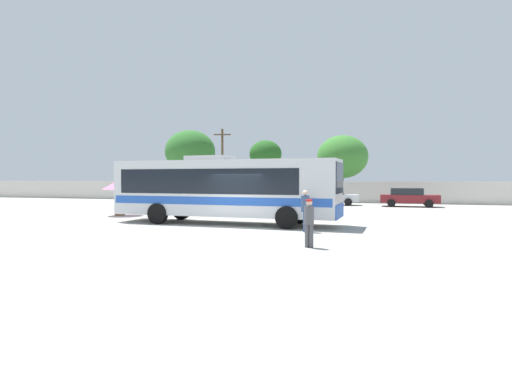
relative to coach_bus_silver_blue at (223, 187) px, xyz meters
name	(u,v)px	position (x,y,z in m)	size (l,w,h in m)	color
ground_plane	(281,212)	(1.15, 8.07, -1.83)	(300.00, 300.00, 0.00)	#A3A099
perimeter_wall	(310,192)	(1.15, 20.55, -0.82)	(80.00, 0.30, 2.01)	beige
coach_bus_silver_blue	(223,187)	(0.00, 0.00, 0.00)	(11.56, 3.07, 3.42)	silver
attendant_by_bus_door	(305,208)	(4.58, -2.17, -0.82)	(0.40, 0.40, 1.79)	#33476B
passenger_waiting_on_apron	(309,220)	(5.40, -6.19, -0.92)	(0.32, 0.32, 1.60)	#4C4C51
vendor_umbrella_near_gate_pink	(120,185)	(-7.74, 2.57, 0.02)	(2.09, 2.09, 2.19)	gray
parked_car_leftmost_silver	(194,194)	(-9.23, 16.58, -1.04)	(4.45, 2.29, 1.50)	#B7BABF
parked_car_second_silver	(257,195)	(-2.88, 16.26, -1.03)	(4.56, 2.23, 1.53)	#B7BABF
parked_car_third_silver	(330,196)	(3.55, 16.55, -1.08)	(4.72, 2.30, 1.40)	#B7BABF
parked_car_rightmost_maroon	(409,197)	(9.86, 16.20, -1.04)	(4.54, 2.05, 1.50)	maroon
utility_pole_near	(222,163)	(-8.46, 22.16, 2.11)	(1.78, 0.50, 7.52)	#4C3823
roadside_tree_left	(190,152)	(-14.10, 26.24, 3.64)	(5.94, 5.94, 8.01)	brown
roadside_tree_midleft	(265,154)	(-4.92, 26.62, 3.20)	(3.68, 3.68, 6.62)	brown
roadside_tree_midright	(342,157)	(3.65, 27.22, 2.82)	(5.52, 5.52, 7.00)	brown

